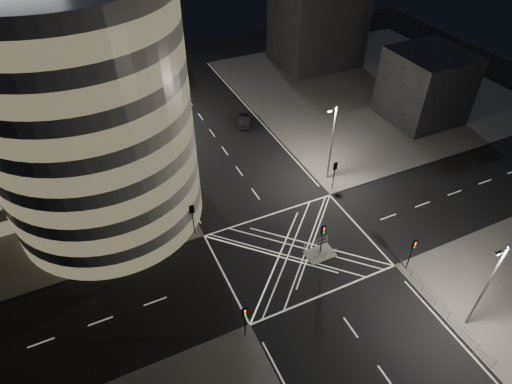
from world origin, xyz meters
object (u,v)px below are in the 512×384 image
sedan (244,120)px  street_lamp_right_near (486,286)px  traffic_signal_nr (412,249)px  traffic_signal_island (323,235)px  street_lamp_right_far (332,141)px  street_lamp_left_far (132,97)px  traffic_signal_nl (245,317)px  street_lamp_left_near (169,168)px  central_island (320,254)px  traffic_signal_fl (192,214)px  traffic_signal_fr (335,171)px

sedan → street_lamp_right_near: bearing=119.0°
traffic_signal_nr → traffic_signal_island: 8.62m
traffic_signal_island → street_lamp_right_far: (7.44, 10.50, 2.63)m
street_lamp_left_far → street_lamp_right_near: (18.87, -44.00, 0.00)m
street_lamp_right_near → street_lamp_right_far: bearing=90.0°
sedan → traffic_signal_island: bearing=106.0°
traffic_signal_nl → traffic_signal_nr: bearing=0.0°
traffic_signal_nl → sedan: bearing=66.4°
traffic_signal_island → street_lamp_left_near: street_lamp_left_near is taller
central_island → sedan: size_ratio=0.70×
central_island → traffic_signal_fl: size_ratio=0.75×
central_island → traffic_signal_nl: 12.36m
street_lamp_right_near → sedan: size_ratio=2.33×
traffic_signal_fl → sedan: (14.01, 18.44, -2.21)m
sedan → traffic_signal_fl: bearing=75.6°
traffic_signal_nl → sedan: (14.01, 32.04, -2.21)m
traffic_signal_island → street_lamp_left_near: (-11.44, 13.50, 2.63)m
traffic_signal_nr → central_island: bearing=142.1°
traffic_signal_fr → street_lamp_left_near: size_ratio=0.40×
street_lamp_left_near → street_lamp_left_far: (0.00, 18.00, 0.00)m
traffic_signal_island → street_lamp_left_near: bearing=130.3°
traffic_signal_nl → street_lamp_left_far: street_lamp_left_far is taller
traffic_signal_fr → street_lamp_right_far: size_ratio=0.40×
street_lamp_left_near → traffic_signal_nl: bearing=-88.1°
traffic_signal_nr → street_lamp_right_far: bearing=87.7°
central_island → traffic_signal_island: bearing=0.0°
traffic_signal_nr → street_lamp_right_near: (0.64, -7.20, 2.63)m
traffic_signal_fl → traffic_signal_island: 13.62m
traffic_signal_island → sedan: 27.02m
street_lamp_right_far → sedan: street_lamp_right_far is taller
traffic_signal_fr → sedan: (-3.59, 18.44, -2.21)m
street_lamp_right_far → traffic_signal_nl: bearing=-139.1°
traffic_signal_nl → street_lamp_left_far: (-0.64, 36.80, 2.63)m
street_lamp_left_far → street_lamp_left_near: bearing=-90.0°
traffic_signal_nr → street_lamp_left_far: (-18.24, 36.80, 2.63)m
traffic_signal_nl → traffic_signal_nr: same height
traffic_signal_nl → traffic_signal_nr: (17.60, 0.00, 0.00)m
traffic_signal_nl → traffic_signal_fr: 22.24m
street_lamp_left_near → traffic_signal_island: bearing=-49.7°
central_island → street_lamp_left_near: street_lamp_left_near is taller
street_lamp_left_far → sedan: size_ratio=2.33×
traffic_signal_fl → street_lamp_right_far: 18.55m
traffic_signal_fl → street_lamp_right_far: bearing=6.9°
traffic_signal_nl → traffic_signal_nr: size_ratio=1.00×
central_island → street_lamp_left_near: bearing=130.3°
central_island → traffic_signal_fr: bearing=50.7°
traffic_signal_fl → traffic_signal_nr: same height
street_lamp_left_far → traffic_signal_island: bearing=-70.0°
central_island → street_lamp_left_far: bearing=110.0°
traffic_signal_fl → traffic_signal_nr: size_ratio=1.00×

